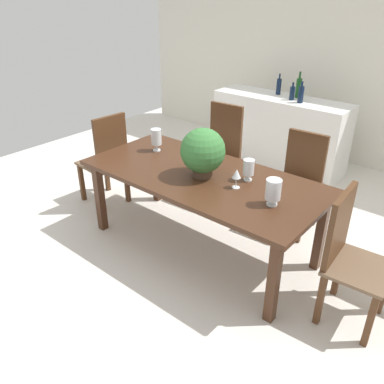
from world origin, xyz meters
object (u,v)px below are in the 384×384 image
at_px(wine_bottle_dark, 292,93).
at_px(crystal_vase_right, 156,137).
at_px(chair_head_end, 107,158).
at_px(wine_bottle_amber, 279,86).
at_px(dining_table, 202,182).
at_px(flower_centerpiece, 203,152).
at_px(chair_far_left, 221,149).
at_px(wine_bottle_clear, 299,87).
at_px(chair_far_right, 299,177).
at_px(wine_bottle_tall, 301,94).
at_px(crystal_vase_center_near, 273,190).
at_px(kitchen_counter, 278,133).
at_px(wine_glass, 237,174).
at_px(chair_foot_end, 348,252).
at_px(crystal_vase_left, 249,168).

bearing_deg(wine_bottle_dark, crystal_vase_right, -102.27).
relative_size(chair_head_end, wine_bottle_amber, 3.98).
height_order(dining_table, flower_centerpiece, flower_centerpiece).
relative_size(chair_far_left, wine_bottle_clear, 3.35).
bearing_deg(chair_far_left, chair_far_right, -4.38).
bearing_deg(wine_bottle_clear, chair_far_right, -60.88).
height_order(dining_table, wine_bottle_tall, wine_bottle_tall).
distance_m(chair_far_right, crystal_vase_center_near, 1.09).
distance_m(kitchen_counter, wine_bottle_dark, 0.57).
xyz_separation_m(chair_head_end, wine_bottle_tall, (1.16, 2.01, 0.47)).
bearing_deg(chair_far_right, crystal_vase_right, -148.54).
relative_size(chair_far_left, wine_glass, 6.50).
xyz_separation_m(chair_head_end, flower_centerpiece, (1.30, -0.02, 0.41)).
xyz_separation_m(chair_far_left, wine_bottle_tall, (0.36, 1.07, 0.46)).
distance_m(dining_table, flower_centerpiece, 0.30).
xyz_separation_m(chair_foot_end, wine_bottle_amber, (-1.80, 2.21, 0.48)).
bearing_deg(wine_bottle_clear, crystal_vase_center_near, -67.12).
xyz_separation_m(crystal_vase_center_near, crystal_vase_right, (-1.39, 0.22, 0.01)).
relative_size(flower_centerpiece, crystal_vase_right, 1.90).
xyz_separation_m(wine_glass, wine_bottle_amber, (-0.88, 2.22, 0.16)).
xyz_separation_m(chair_far_right, chair_head_end, (-1.74, -0.93, 0.03)).
bearing_deg(chair_head_end, chair_foot_end, 94.49).
distance_m(chair_far_left, chair_foot_end, 2.00).
height_order(chair_head_end, chair_far_left, chair_far_left).
height_order(chair_far_left, flower_centerpiece, flower_centerpiece).
height_order(chair_foot_end, crystal_vase_right, chair_foot_end).
distance_m(chair_far_right, crystal_vase_left, 0.85).
relative_size(crystal_vase_center_near, kitchen_counter, 0.12).
distance_m(crystal_vase_left, kitchen_counter, 2.12).
bearing_deg(chair_far_right, kitchen_counter, 123.09).
xyz_separation_m(wine_bottle_dark, wine_bottle_amber, (-0.26, 0.14, 0.02)).
relative_size(crystal_vase_right, wine_glass, 1.35).
relative_size(chair_far_right, wine_bottle_clear, 3.01).
xyz_separation_m(crystal_vase_left, wine_bottle_amber, (-0.87, 2.05, 0.17)).
height_order(chair_far_left, crystal_vase_left, chair_far_left).
xyz_separation_m(chair_foot_end, kitchen_counter, (-1.68, 2.10, -0.08)).
relative_size(dining_table, wine_bottle_tall, 8.37).
xyz_separation_m(crystal_vase_center_near, wine_bottle_clear, (-0.97, 2.29, 0.18)).
xyz_separation_m(chair_foot_end, crystal_vase_center_near, (-0.57, -0.08, 0.32)).
distance_m(dining_table, wine_glass, 0.41).
distance_m(kitchen_counter, wine_bottle_clear, 0.61).
distance_m(dining_table, wine_bottle_amber, 2.29).
bearing_deg(wine_bottle_tall, dining_table, -86.68).
bearing_deg(wine_bottle_clear, wine_bottle_tall, -56.66).
bearing_deg(chair_far_right, chair_far_left, 176.24).
bearing_deg(chair_far_right, crystal_vase_center_near, -79.31).
height_order(flower_centerpiece, wine_bottle_clear, wine_bottle_clear).
distance_m(chair_foot_end, kitchen_counter, 2.69).
bearing_deg(chair_head_end, crystal_vase_left, 100.00).
height_order(crystal_vase_right, wine_bottle_dark, wine_bottle_dark).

